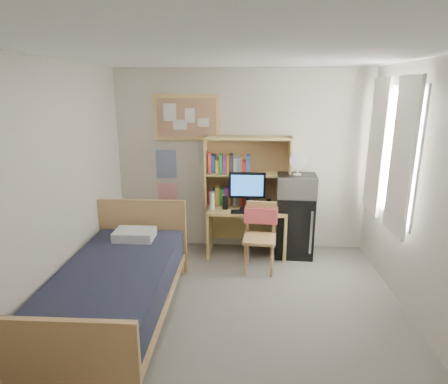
# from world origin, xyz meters

# --- Properties ---
(floor) EXTENTS (3.60, 4.20, 0.02)m
(floor) POSITION_xyz_m (0.00, 0.00, -0.01)
(floor) COLOR gray
(floor) RESTS_ON ground
(ceiling) EXTENTS (3.60, 4.20, 0.02)m
(ceiling) POSITION_xyz_m (0.00, 0.00, 2.60)
(ceiling) COLOR white
(ceiling) RESTS_ON wall_back
(wall_back) EXTENTS (3.60, 0.04, 2.60)m
(wall_back) POSITION_xyz_m (0.00, 2.10, 1.30)
(wall_back) COLOR beige
(wall_back) RESTS_ON floor
(wall_front) EXTENTS (3.60, 0.04, 2.60)m
(wall_front) POSITION_xyz_m (0.00, -2.10, 1.30)
(wall_front) COLOR beige
(wall_front) RESTS_ON floor
(wall_left) EXTENTS (0.04, 4.20, 2.60)m
(wall_left) POSITION_xyz_m (-1.80, 0.00, 1.30)
(wall_left) COLOR beige
(wall_left) RESTS_ON floor
(wall_right) EXTENTS (0.04, 4.20, 2.60)m
(wall_right) POSITION_xyz_m (1.80, 0.00, 1.30)
(wall_right) COLOR beige
(wall_right) RESTS_ON floor
(window_unit) EXTENTS (0.10, 1.40, 1.70)m
(window_unit) POSITION_xyz_m (1.75, 1.20, 1.60)
(window_unit) COLOR white
(window_unit) RESTS_ON wall_right
(curtain_left) EXTENTS (0.04, 0.55, 1.70)m
(curtain_left) POSITION_xyz_m (1.72, 0.80, 1.60)
(curtain_left) COLOR white
(curtain_left) RESTS_ON wall_right
(curtain_right) EXTENTS (0.04, 0.55, 1.70)m
(curtain_right) POSITION_xyz_m (1.72, 1.60, 1.60)
(curtain_right) COLOR white
(curtain_right) RESTS_ON wall_right
(bulletin_board) EXTENTS (0.94, 0.03, 0.64)m
(bulletin_board) POSITION_xyz_m (-0.78, 2.08, 1.92)
(bulletin_board) COLOR #A67A57
(bulletin_board) RESTS_ON wall_back
(poster_wave) EXTENTS (0.30, 0.01, 0.42)m
(poster_wave) POSITION_xyz_m (-1.10, 2.09, 1.25)
(poster_wave) COLOR navy
(poster_wave) RESTS_ON wall_back
(poster_japan) EXTENTS (0.28, 0.01, 0.36)m
(poster_japan) POSITION_xyz_m (-1.10, 2.09, 0.78)
(poster_japan) COLOR red
(poster_japan) RESTS_ON wall_back
(desk) EXTENTS (1.11, 0.56, 0.69)m
(desk) POSITION_xyz_m (0.08, 1.80, 0.34)
(desk) COLOR #D9B969
(desk) RESTS_ON floor
(desk_chair) EXTENTS (0.49, 0.49, 0.90)m
(desk_chair) POSITION_xyz_m (0.25, 1.28, 0.45)
(desk_chair) COLOR tan
(desk_chair) RESTS_ON floor
(mini_fridge) EXTENTS (0.54, 0.54, 0.87)m
(mini_fridge) POSITION_xyz_m (0.77, 1.82, 0.44)
(mini_fridge) COLOR black
(mini_fridge) RESTS_ON floor
(bed) EXTENTS (1.09, 2.16, 0.59)m
(bed) POSITION_xyz_m (-1.24, 0.08, 0.30)
(bed) COLOR black
(bed) RESTS_ON floor
(hutch) EXTENTS (1.21, 0.32, 0.99)m
(hutch) POSITION_xyz_m (0.09, 1.95, 1.18)
(hutch) COLOR #D9B969
(hutch) RESTS_ON desk
(monitor) EXTENTS (0.50, 0.05, 0.54)m
(monitor) POSITION_xyz_m (0.08, 1.74, 0.96)
(monitor) COLOR black
(monitor) RESTS_ON desk
(keyboard) EXTENTS (0.43, 0.14, 0.02)m
(keyboard) POSITION_xyz_m (0.08, 1.60, 0.70)
(keyboard) COLOR black
(keyboard) RESTS_ON desk
(speaker_left) EXTENTS (0.07, 0.07, 0.17)m
(speaker_left) POSITION_xyz_m (-0.22, 1.74, 0.77)
(speaker_left) COLOR black
(speaker_left) RESTS_ON desk
(speaker_right) EXTENTS (0.07, 0.07, 0.16)m
(speaker_right) POSITION_xyz_m (0.38, 1.74, 0.77)
(speaker_right) COLOR black
(speaker_right) RESTS_ON desk
(water_bottle) EXTENTS (0.07, 0.07, 0.25)m
(water_bottle) POSITION_xyz_m (-0.40, 1.71, 0.81)
(water_bottle) COLOR silver
(water_bottle) RESTS_ON desk
(hoodie) EXTENTS (0.45, 0.18, 0.21)m
(hoodie) POSITION_xyz_m (0.27, 1.48, 0.70)
(hoodie) COLOR #F95F62
(hoodie) RESTS_ON desk_chair
(microwave) EXTENTS (0.55, 0.43, 0.31)m
(microwave) POSITION_xyz_m (0.76, 1.80, 1.03)
(microwave) COLOR silver
(microwave) RESTS_ON mini_fridge
(desk_fan) EXTENTS (0.24, 0.24, 0.29)m
(desk_fan) POSITION_xyz_m (0.76, 1.80, 1.32)
(desk_fan) COLOR silver
(desk_fan) RESTS_ON microwave
(pillow) EXTENTS (0.46, 0.32, 0.11)m
(pillow) POSITION_xyz_m (-1.24, 0.83, 0.65)
(pillow) COLOR silver
(pillow) RESTS_ON bed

